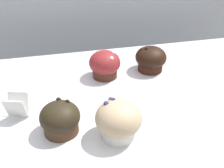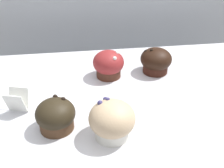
# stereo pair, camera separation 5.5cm
# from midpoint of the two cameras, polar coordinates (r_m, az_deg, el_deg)

# --- Properties ---
(wall_back) EXTENTS (3.20, 0.10, 1.80)m
(wall_back) POSITION_cam_midpoint_polar(r_m,az_deg,el_deg) (1.28, 0.52, 10.32)
(wall_back) COLOR #B2B7BC
(wall_back) RESTS_ON ground
(muffin_front_center) EXTENTS (0.10, 0.10, 0.09)m
(muffin_front_center) POSITION_cam_midpoint_polar(r_m,az_deg,el_deg) (0.57, 2.83, -8.03)
(muffin_front_center) COLOR silver
(muffin_front_center) RESTS_ON display_counter
(muffin_back_left) EXTENTS (0.09, 0.09, 0.08)m
(muffin_back_left) POSITION_cam_midpoint_polar(r_m,az_deg,el_deg) (0.80, 1.22, 4.24)
(muffin_back_left) COLOR #48251A
(muffin_back_left) RESTS_ON display_counter
(muffin_back_right) EXTENTS (0.10, 0.10, 0.08)m
(muffin_back_right) POSITION_cam_midpoint_polar(r_m,az_deg,el_deg) (0.84, 11.41, 4.92)
(muffin_back_right) COLOR #381A11
(muffin_back_right) RESTS_ON display_counter
(muffin_front_left) EXTENTS (0.09, 0.09, 0.08)m
(muffin_front_left) POSITION_cam_midpoint_polar(r_m,az_deg,el_deg) (0.60, -9.57, -6.91)
(muffin_front_left) COLOR #472E1C
(muffin_front_left) RESTS_ON display_counter
(price_card) EXTENTS (0.06, 0.05, 0.06)m
(price_card) POSITION_cam_midpoint_polar(r_m,az_deg,el_deg) (0.68, -17.82, -3.63)
(price_card) COLOR white
(price_card) RESTS_ON display_counter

